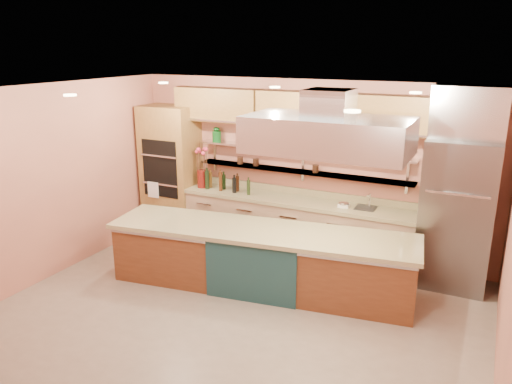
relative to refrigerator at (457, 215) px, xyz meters
The scene contains 20 objects.
floor 3.35m from the refrigerator, 137.68° to the right, with size 6.00×5.00×0.02m, color gray.
ceiling 3.63m from the refrigerator, 137.68° to the right, with size 6.00×5.00×0.02m, color black.
wall_back 2.40m from the refrigerator, behind, with size 6.00×0.04×2.80m, color #B56B55.
wall_front 5.21m from the refrigerator, 116.86° to the right, with size 6.00×0.04×2.80m, color #B56B55.
wall_left 5.77m from the refrigerator, 158.20° to the right, with size 0.04×5.00×2.80m, color #B56B55.
oven_stack 4.80m from the refrigerator, behind, with size 0.95×0.64×2.30m, color olive.
refrigerator is the anchor object (origin of this frame).
back_counter 2.47m from the refrigerator, behind, with size 3.84×0.64×0.93m, color #A48062.
wall_shelf_lower 2.43m from the refrigerator, behind, with size 3.60×0.26×0.03m, color silver.
wall_shelf_upper 2.50m from the refrigerator, behind, with size 3.60×0.26×0.03m, color silver.
upper_cabinets 2.69m from the refrigerator, behind, with size 4.60×0.36×0.55m, color olive.
range_hood 2.30m from the refrigerator, 139.58° to the right, with size 2.00×1.00×0.45m, color silver.
ceiling_downlights 3.50m from the refrigerator, 140.46° to the right, with size 4.00×2.80×0.02m, color #FFE5A5.
island 2.78m from the refrigerator, 152.02° to the right, with size 4.17×0.91×0.87m, color brown.
flower_vase 4.13m from the refrigerator, behind, with size 0.17×0.17×0.31m, color #5A110D.
oil_bottle_cluster 3.60m from the refrigerator, behind, with size 0.92×0.26×0.29m, color black.
kitchen_scale 1.61m from the refrigerator, behind, with size 0.16×0.12×0.09m, color silver.
bar_faucet 1.24m from the refrigerator, behind, with size 0.03×0.03×0.24m, color silver.
copper_kettle 3.48m from the refrigerator, behind, with size 0.20×0.20×0.16m, color #B85E2A.
green_canister 3.02m from the refrigerator, behind, with size 0.14×0.14×0.17m, color #0E4115.
Camera 1 is at (2.72, -4.93, 3.30)m, focal length 35.00 mm.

